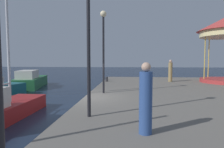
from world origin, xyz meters
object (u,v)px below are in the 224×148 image
at_px(lamp_post_far_end, 103,38).
at_px(motorboat_green, 30,81).
at_px(bollard_north, 107,79).
at_px(person_by_the_water, 146,101).
at_px(person_mid_promenade, 170,71).
at_px(lamp_post_mid_promenade, 88,23).

bearing_deg(lamp_post_far_end, motorboat_green, 138.55).
distance_m(motorboat_green, bollard_north, 7.84).
distance_m(bollard_north, person_by_the_water, 12.36).
bearing_deg(bollard_north, lamp_post_far_end, -85.28).
bearing_deg(lamp_post_far_end, bollard_north, 94.72).
distance_m(motorboat_green, person_mid_promenade, 13.38).
bearing_deg(person_mid_promenade, lamp_post_mid_promenade, -114.34).
bearing_deg(person_by_the_water, person_mid_promenade, 75.55).
bearing_deg(bollard_north, person_mid_promenade, 3.01).
bearing_deg(motorboat_green, lamp_post_far_end, -41.45).
relative_size(lamp_post_far_end, bollard_north, 11.73).
distance_m(lamp_post_mid_promenade, lamp_post_far_end, 4.73).
height_order(bollard_north, person_by_the_water, person_by_the_water).
relative_size(motorboat_green, lamp_post_far_end, 1.29).
height_order(lamp_post_far_end, person_mid_promenade, lamp_post_far_end).
distance_m(motorboat_green, lamp_post_far_end, 11.46).
bearing_deg(bollard_north, person_by_the_water, -78.88).
bearing_deg(person_by_the_water, lamp_post_far_end, 107.10).
height_order(motorboat_green, lamp_post_far_end, lamp_post_far_end).
xyz_separation_m(lamp_post_far_end, person_mid_promenade, (5.08, 6.27, -2.26)).
distance_m(person_mid_promenade, person_by_the_water, 12.81).
xyz_separation_m(lamp_post_far_end, person_by_the_water, (1.89, -6.13, -2.29)).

